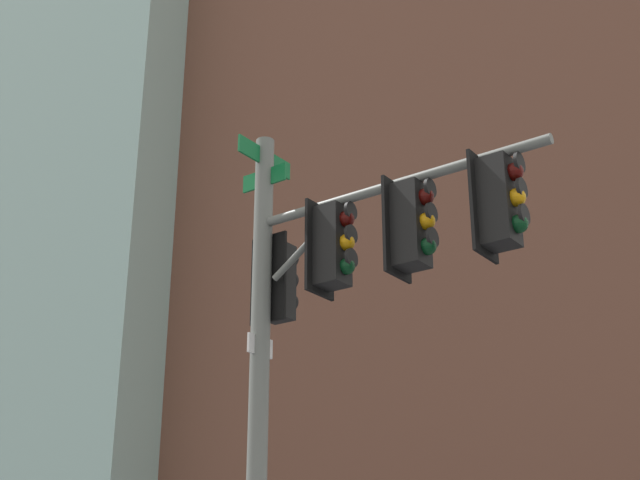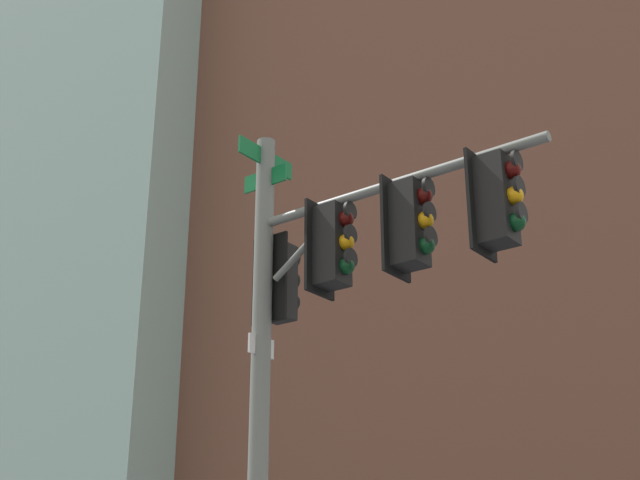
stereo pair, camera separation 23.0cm
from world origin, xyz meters
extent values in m
cylinder|color=slate|center=(-0.01, -0.48, 3.56)|extent=(0.24, 0.24, 7.13)
cylinder|color=slate|center=(-1.92, -0.10, 5.93)|extent=(3.85, 0.87, 0.12)
cylinder|color=slate|center=(-0.70, -0.34, 5.48)|extent=(1.03, 0.28, 0.75)
cube|color=#0F6B33|center=(-0.01, -0.48, 6.88)|extent=(0.23, 1.04, 0.24)
cube|color=#0F6B33|center=(-0.01, -0.48, 6.58)|extent=(0.70, 0.17, 0.24)
cube|color=white|center=(-0.01, -0.48, 4.32)|extent=(0.12, 0.45, 0.24)
cube|color=black|center=(-1.07, -0.27, 5.37)|extent=(0.40, 0.40, 1.00)
cube|color=black|center=(-0.88, -0.30, 5.37)|extent=(0.14, 0.54, 1.16)
sphere|color=#470A07|center=(-1.27, -0.23, 5.67)|extent=(0.20, 0.20, 0.20)
cylinder|color=black|center=(-1.33, -0.22, 5.76)|extent=(0.08, 0.23, 0.23)
sphere|color=#F29E0C|center=(-1.27, -0.23, 5.37)|extent=(0.20, 0.20, 0.20)
cylinder|color=black|center=(-1.33, -0.22, 5.46)|extent=(0.08, 0.23, 0.23)
sphere|color=#0A3819|center=(-1.27, -0.23, 5.07)|extent=(0.20, 0.20, 0.20)
cylinder|color=black|center=(-1.33, -0.22, 5.16)|extent=(0.08, 0.23, 0.23)
cube|color=black|center=(-2.13, -0.06, 5.37)|extent=(0.40, 0.40, 1.00)
cube|color=black|center=(-1.95, -0.09, 5.37)|extent=(0.14, 0.54, 1.16)
sphere|color=#470A07|center=(-2.33, -0.02, 5.67)|extent=(0.20, 0.20, 0.20)
cylinder|color=black|center=(-2.40, -0.01, 5.76)|extent=(0.08, 0.23, 0.23)
sphere|color=#F29E0C|center=(-2.33, -0.02, 5.37)|extent=(0.20, 0.20, 0.20)
cylinder|color=black|center=(-2.40, -0.01, 5.46)|extent=(0.08, 0.23, 0.23)
sphere|color=#0A3819|center=(-2.33, -0.02, 5.07)|extent=(0.20, 0.20, 0.20)
cylinder|color=black|center=(-2.40, -0.01, 5.16)|extent=(0.08, 0.23, 0.23)
cube|color=black|center=(-3.19, 0.15, 5.37)|extent=(0.40, 0.40, 1.00)
cube|color=black|center=(-3.01, 0.11, 5.37)|extent=(0.14, 0.54, 1.16)
sphere|color=#470A07|center=(-3.39, 0.19, 5.67)|extent=(0.20, 0.20, 0.20)
cylinder|color=black|center=(-3.46, 0.20, 5.76)|extent=(0.08, 0.23, 0.23)
sphere|color=#F29E0C|center=(-3.39, 0.19, 5.37)|extent=(0.20, 0.20, 0.20)
cylinder|color=black|center=(-3.46, 0.20, 5.46)|extent=(0.08, 0.23, 0.23)
sphere|color=#0A3819|center=(-3.39, 0.19, 5.07)|extent=(0.20, 0.20, 0.20)
cylinder|color=black|center=(-3.46, 0.20, 5.16)|extent=(0.08, 0.23, 0.23)
cube|color=black|center=(-0.07, -0.79, 5.23)|extent=(0.40, 0.40, 1.00)
cube|color=black|center=(-0.03, -0.61, 5.23)|extent=(0.54, 0.14, 1.16)
sphere|color=red|center=(-0.11, -0.99, 5.53)|extent=(0.20, 0.20, 0.20)
cylinder|color=black|center=(-0.12, -1.06, 5.62)|extent=(0.23, 0.08, 0.23)
sphere|color=#4C330A|center=(-0.11, -0.99, 5.23)|extent=(0.20, 0.20, 0.20)
cylinder|color=black|center=(-0.12, -1.06, 5.32)|extent=(0.23, 0.08, 0.23)
sphere|color=#0A3819|center=(-0.11, -0.99, 4.93)|extent=(0.20, 0.20, 0.20)
cylinder|color=black|center=(-0.12, -1.06, 5.02)|extent=(0.23, 0.08, 0.23)
cube|color=brown|center=(4.57, -31.44, 25.29)|extent=(27.00, 15.10, 50.58)
cube|color=#845B47|center=(12.04, -36.39, 17.54)|extent=(20.72, 17.94, 35.08)
cube|color=#9EC6C1|center=(30.33, -34.22, 32.08)|extent=(25.43, 27.06, 64.17)
camera|label=1|loc=(-5.17, 8.93, 1.40)|focal=51.05mm
camera|label=2|loc=(-5.38, 8.83, 1.40)|focal=51.05mm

